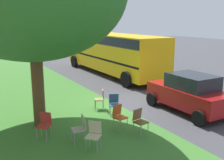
% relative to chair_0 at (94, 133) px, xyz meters
% --- Properties ---
extents(ground, '(80.00, 80.00, 0.00)m').
position_rel_chair_0_xyz_m(ground, '(3.20, -3.08, -0.52)').
color(ground, '#424247').
extents(grass_verge, '(48.00, 6.00, 0.01)m').
position_rel_chair_0_xyz_m(grass_verge, '(3.20, 0.12, -0.52)').
color(grass_verge, '#3D752D').
rests_on(grass_verge, ground).
extents(chair_0, '(0.59, 0.59, 0.88)m').
position_rel_chair_0_xyz_m(chair_0, '(0.00, 0.00, 0.00)').
color(chair_0, beige).
rests_on(chair_0, ground).
extents(chair_1, '(0.49, 0.49, 0.88)m').
position_rel_chair_0_xyz_m(chair_1, '(0.26, -1.86, 0.00)').
color(chair_1, brown).
rests_on(chair_1, ground).
extents(chair_2, '(0.54, 0.53, 0.88)m').
position_rel_chair_0_xyz_m(chair_2, '(2.33, -2.06, 0.00)').
color(chair_2, '#335184').
rests_on(chair_2, ground).
extents(chair_3, '(0.57, 0.57, 0.88)m').
position_rel_chair_0_xyz_m(chair_3, '(3.24, -1.92, 0.00)').
color(chair_3, olive).
rests_on(chair_3, ground).
extents(chair_4, '(0.59, 0.59, 0.88)m').
position_rel_chair_0_xyz_m(chair_4, '(1.53, 1.07, 0.00)').
color(chair_4, '#B7332D').
rests_on(chair_4, ground).
extents(chair_5, '(0.48, 0.49, 0.88)m').
position_rel_chair_0_xyz_m(chair_5, '(0.66, 0.15, 0.00)').
color(chair_5, '#ADA393').
rests_on(chair_5, ground).
extents(chair_6, '(0.49, 0.49, 0.88)m').
position_rel_chair_0_xyz_m(chair_6, '(0.98, -1.48, 0.00)').
color(chair_6, '#C64C1E').
rests_on(chair_6, ground).
extents(parked_car, '(3.70, 1.92, 1.65)m').
position_rel_chair_0_xyz_m(parked_car, '(1.06, -5.03, 0.32)').
color(parked_car, maroon).
rests_on(parked_car, ground).
extents(school_bus, '(10.40, 2.80, 2.88)m').
position_rel_chair_0_xyz_m(school_bus, '(9.90, -6.24, 1.24)').
color(school_bus, yellow).
rests_on(school_bus, ground).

